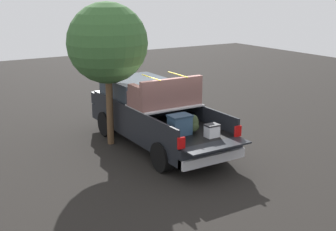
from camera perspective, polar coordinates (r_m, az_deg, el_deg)
name	(u,v)px	position (r m, az deg, el deg)	size (l,w,h in m)	color
ground_plane	(158,146)	(13.52, -1.34, -3.90)	(40.00, 40.00, 0.00)	black
pickup_truck	(151,113)	(13.53, -2.14, 0.37)	(6.05, 2.06, 2.23)	black
tree_background	(107,43)	(13.16, -7.79, 9.15)	(2.36, 2.36, 4.26)	brown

